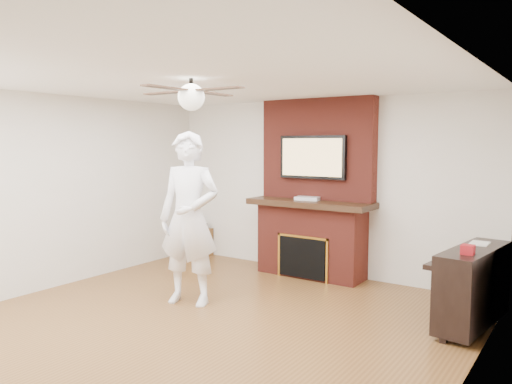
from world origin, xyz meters
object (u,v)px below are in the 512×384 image
Objects in this scene: fireplace at (313,206)px; person at (189,218)px; piano at (472,285)px; side_table at (193,241)px.

fireplace is 1.24× the size of person.
person is 1.55× the size of piano.
piano is (2.90, 1.04, -0.56)m from person.
fireplace is 2.53m from piano.
side_table is 4.58m from piano.
side_table is at bearing 176.73° from piano.
fireplace reaches higher than piano.
fireplace reaches higher than person.
piano is at bearing -21.38° from fireplace.
piano is at bearing -13.12° from side_table.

